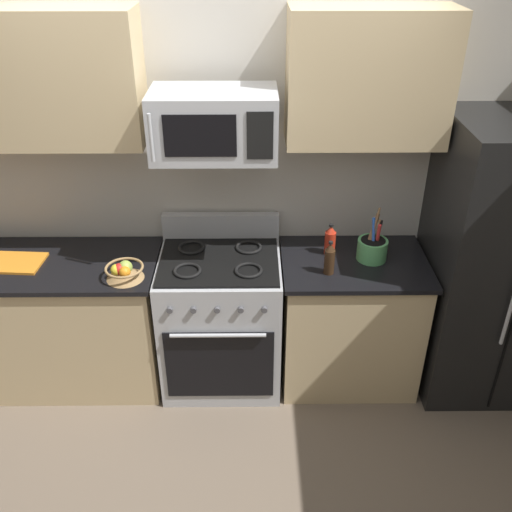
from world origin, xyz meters
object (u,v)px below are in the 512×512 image
cutting_board (14,263)px  bottle_soy (330,259)px  utensil_crock (372,248)px  range_oven (221,318)px  bottle_hot_sauce (330,240)px  refrigerator (496,263)px  fruit_basket (124,271)px  microwave (214,124)px

cutting_board → bottle_soy: (1.92, -0.12, 0.09)m
utensil_crock → range_oven: bearing=-178.3°
utensil_crock → bottle_hot_sauce: (-0.25, 0.07, 0.02)m
utensil_crock → bottle_hot_sauce: size_ratio=1.67×
bottle_soy → bottle_hot_sauce: bottle_soy is taller
range_oven → refrigerator: bearing=-0.6°
fruit_basket → cutting_board: 0.73m
refrigerator → microwave: bearing=178.5°
range_oven → bottle_soy: bearing=-11.3°
fruit_basket → bottle_soy: bottle_soy is taller
range_oven → cutting_board: 1.33m
range_oven → utensil_crock: 1.08m
microwave → fruit_basket: size_ratio=3.01×
microwave → utensil_crock: microwave is taller
fruit_basket → bottle_hot_sauce: (1.24, 0.28, 0.05)m
bottle_soy → utensil_crock: bearing=29.3°
bottle_soy → range_oven: bearing=168.7°
utensil_crock → bottle_soy: (-0.29, -0.16, 0.02)m
refrigerator → cutting_board: size_ratio=5.27×
fruit_basket → bottle_hot_sauce: size_ratio=1.10×
fruit_basket → bottle_hot_sauce: bearing=12.6°
microwave → fruit_basket: 1.01m
range_oven → refrigerator: refrigerator is taller
refrigerator → utensil_crock: size_ratio=5.24×
utensil_crock → bottle_hot_sauce: bearing=164.5°
utensil_crock → bottle_soy: size_ratio=1.60×
utensil_crock → bottle_hot_sauce: 0.26m
refrigerator → fruit_basket: size_ratio=7.93×
range_oven → cutting_board: (-1.26, -0.01, 0.45)m
range_oven → bottle_soy: size_ratio=5.07×
fruit_basket → bottle_soy: (1.21, 0.05, 0.05)m
utensil_crock → cutting_board: utensil_crock is taller
bottle_hot_sauce → bottle_soy: bearing=-97.8°
cutting_board → bottle_hot_sauce: bottle_hot_sauce is taller
bottle_hot_sauce → refrigerator: bearing=-6.4°
microwave → cutting_board: bearing=-178.1°
range_oven → bottle_hot_sauce: bottle_hot_sauce is taller
bottle_hot_sauce → cutting_board: bearing=-176.8°
refrigerator → cutting_board: bearing=179.9°
cutting_board → bottle_hot_sauce: size_ratio=1.66×
microwave → fruit_basket: (-0.55, -0.21, -0.82)m
fruit_basket → cutting_board: fruit_basket is taller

